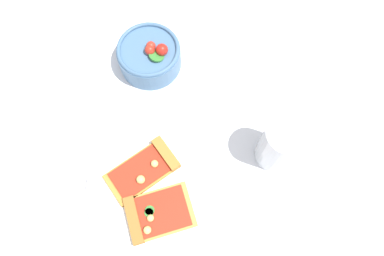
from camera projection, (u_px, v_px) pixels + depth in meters
The scene contains 6 objects.
ground_plane at pixel (151, 167), 0.72m from camera, with size 2.40×2.40×0.00m, color silver.
plate at pixel (155, 190), 0.69m from camera, with size 0.26×0.26×0.01m, color white.
pizza_slice_near at pixel (155, 214), 0.66m from camera, with size 0.14×0.13×0.02m.
pizza_slice_far at pixel (147, 168), 0.69m from camera, with size 0.15×0.14×0.02m.
salad_bowl at pixel (150, 56), 0.77m from camera, with size 0.13×0.13×0.08m.
soda_glass at pixel (279, 145), 0.67m from camera, with size 0.07×0.07×0.12m.
Camera 1 is at (0.11, -0.17, 0.70)m, focal length 34.08 mm.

